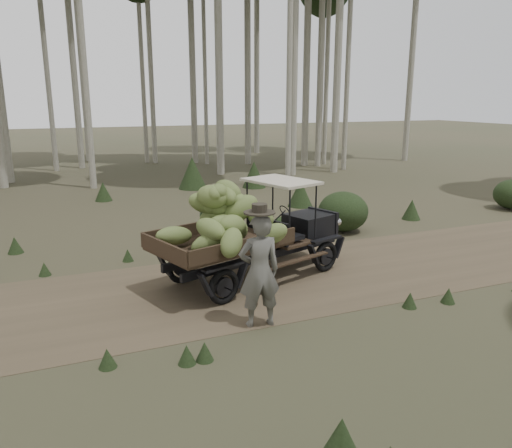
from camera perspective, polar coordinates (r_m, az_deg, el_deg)
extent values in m
plane|color=#473D2B|center=(10.19, -6.28, -7.68)|extent=(120.00, 120.00, 0.00)
cube|color=brown|center=(10.19, -6.28, -7.66)|extent=(70.00, 4.00, 0.01)
cube|color=black|center=(11.70, 5.99, -0.05)|extent=(1.14, 1.11, 0.50)
cube|color=black|center=(12.06, 7.64, 0.33)|extent=(0.37, 0.90, 0.57)
cube|color=black|center=(10.82, 1.29, -0.67)|extent=(0.46, 1.24, 0.50)
cube|color=#38281C|center=(10.07, -4.18, -2.39)|extent=(2.94, 2.36, 0.07)
cube|color=#38281C|center=(10.68, -6.81, -0.56)|extent=(2.45, 0.84, 0.29)
cube|color=#38281C|center=(9.40, -1.22, -2.53)|extent=(2.45, 0.84, 0.29)
cube|color=#38281C|center=(9.36, -10.53, -2.84)|extent=(0.56, 1.58, 0.29)
cube|color=#BEB29D|center=(10.86, 2.88, 4.91)|extent=(1.48, 1.80, 0.05)
cube|color=black|center=(10.99, -1.17, -2.80)|extent=(4.03, 1.38, 0.16)
cube|color=black|center=(10.49, 1.23, -3.65)|extent=(4.03, 1.38, 0.16)
torus|color=black|center=(12.23, 2.85, -2.12)|extent=(0.70, 0.33, 0.70)
torus|color=black|center=(11.26, 7.96, -3.70)|extent=(0.70, 0.33, 0.70)
torus|color=black|center=(10.58, -8.48, -4.90)|extent=(0.70, 0.33, 0.70)
torus|color=black|center=(9.44, -3.72, -7.18)|extent=(0.70, 0.33, 0.70)
sphere|color=beige|center=(12.38, 6.47, 0.94)|extent=(0.16, 0.16, 0.16)
sphere|color=beige|center=(11.84, 9.36, 0.23)|extent=(0.16, 0.16, 0.16)
ellipsoid|color=#5D703A|center=(10.29, -4.21, -0.92)|extent=(0.83, 0.54, 0.61)
ellipsoid|color=#5D703A|center=(10.10, -5.03, 0.64)|extent=(0.73, 0.87, 0.65)
ellipsoid|color=#5D703A|center=(9.98, -2.46, 2.44)|extent=(0.56, 0.80, 0.57)
ellipsoid|color=#5D703A|center=(9.91, -4.80, 3.39)|extent=(0.68, 0.77, 0.48)
ellipsoid|color=#5D703A|center=(10.71, -4.61, -0.05)|extent=(0.68, 0.86, 0.65)
ellipsoid|color=#5D703A|center=(9.60, -2.84, -0.19)|extent=(0.88, 0.80, 0.53)
ellipsoid|color=#5D703A|center=(9.86, -1.72, 1.84)|extent=(0.88, 0.52, 0.72)
ellipsoid|color=#5D703A|center=(9.85, -3.51, 3.34)|extent=(0.46, 0.77, 0.51)
ellipsoid|color=#5D703A|center=(10.31, -3.84, -0.81)|extent=(0.72, 0.70, 0.40)
ellipsoid|color=#5D703A|center=(9.58, -3.80, 0.00)|extent=(0.72, 0.46, 0.40)
ellipsoid|color=#5D703A|center=(9.98, -5.86, 2.40)|extent=(0.81, 0.50, 0.59)
ellipsoid|color=#5D703A|center=(9.69, -5.05, 3.11)|extent=(0.81, 0.75, 0.55)
ellipsoid|color=#5D703A|center=(9.86, -3.12, -1.54)|extent=(0.62, 0.79, 0.56)
ellipsoid|color=#5D703A|center=(9.94, 0.58, 0.65)|extent=(0.80, 0.59, 0.57)
ellipsoid|color=#5D703A|center=(10.13, -4.72, 2.41)|extent=(0.77, 0.58, 0.57)
ellipsoid|color=#5D703A|center=(9.77, -4.28, 3.62)|extent=(0.55, 0.78, 0.46)
ellipsoid|color=#5D703A|center=(9.75, -9.35, -1.32)|extent=(0.84, 0.51, 0.44)
ellipsoid|color=#5D703A|center=(9.33, -5.21, -0.61)|extent=(0.64, 0.88, 0.50)
ellipsoid|color=#5D703A|center=(9.92, -3.60, 1.94)|extent=(0.66, 0.46, 0.39)
ellipsoid|color=#5D703A|center=(9.95, -3.23, 3.81)|extent=(0.75, 0.79, 0.60)
ellipsoid|color=#5D703A|center=(9.34, -5.33, -2.00)|extent=(0.88, 0.49, 0.64)
ellipsoid|color=#5D703A|center=(9.92, -3.68, 0.28)|extent=(0.89, 0.70, 0.67)
ellipsoid|color=#5D703A|center=(9.99, -4.50, 2.34)|extent=(0.79, 0.64, 0.45)
ellipsoid|color=#5D703A|center=(9.69, -4.91, 3.48)|extent=(0.39, 0.62, 0.34)
ellipsoid|color=#5D703A|center=(10.29, -2.45, -0.61)|extent=(0.69, 0.52, 0.57)
ellipsoid|color=#5D703A|center=(10.09, -3.93, 0.86)|extent=(0.70, 0.81, 0.60)
ellipsoid|color=#5D703A|center=(9.10, -2.83, -2.14)|extent=(0.76, 0.89, 0.69)
ellipsoid|color=#5D703A|center=(9.73, 1.87, -1.16)|extent=(0.83, 0.76, 0.64)
imported|color=#5C5A54|center=(8.36, 0.38, -5.41)|extent=(0.76, 0.54, 1.96)
cylinder|color=#2C271F|center=(8.08, 0.39, 1.32)|extent=(0.57, 0.57, 0.03)
cylinder|color=#2C271F|center=(8.06, 0.40, 1.77)|extent=(0.29, 0.29, 0.16)
cylinder|color=#B2AD9E|center=(27.64, 10.67, 21.76)|extent=(0.27, 0.27, 15.01)
cylinder|color=#B2AD9E|center=(28.78, -23.41, 21.87)|extent=(0.27, 0.27, 16.27)
cylinder|color=#B2AD9E|center=(29.70, -6.04, 23.47)|extent=(0.22, 0.22, 17.15)
cylinder|color=#B2AD9E|center=(30.86, -13.11, 20.74)|extent=(0.25, 0.25, 14.90)
cylinder|color=#B2AD9E|center=(29.73, 8.29, 22.17)|extent=(0.26, 0.26, 15.89)
cylinder|color=#B2AD9E|center=(29.36, -20.53, 20.84)|extent=(0.34, 0.34, 15.16)
cylinder|color=#B2AD9E|center=(29.19, 5.98, 23.66)|extent=(0.39, 0.39, 17.18)
cylinder|color=#B2AD9E|center=(30.56, -12.21, 21.92)|extent=(0.28, 0.28, 16.03)
cylinder|color=#B2AD9E|center=(30.41, -7.45, 22.65)|extent=(0.36, 0.36, 16.56)
cylinder|color=#B2AD9E|center=(29.75, -0.99, 23.91)|extent=(0.35, 0.35, 17.54)
cylinder|color=#B2AD9E|center=(35.80, 0.08, 23.08)|extent=(0.36, 0.36, 18.54)
cylinder|color=#B2AD9E|center=(32.74, -19.80, 22.52)|extent=(0.35, 0.35, 17.86)
cylinder|color=#B2AD9E|center=(36.32, 7.67, 20.03)|extent=(0.26, 0.26, 15.01)
cylinder|color=#B2AD9E|center=(25.56, -4.36, 23.07)|extent=(0.37, 0.37, 15.44)
ellipsoid|color=#233319|center=(14.99, -4.69, 1.06)|extent=(0.93, 0.93, 0.74)
cone|color=#233319|center=(19.65, -17.07, 3.57)|extent=(0.64, 0.64, 0.71)
ellipsoid|color=#233319|center=(14.65, 9.92, 1.42)|extent=(1.44, 1.44, 1.15)
cone|color=#233319|center=(16.68, 17.36, 1.60)|extent=(0.58, 0.58, 0.65)
cone|color=#233319|center=(17.89, 5.09, 3.59)|extent=(0.89, 0.89, 0.99)
ellipsoid|color=#233319|center=(14.60, 2.98, 0.03)|extent=(0.51, 0.51, 0.41)
cone|color=#233319|center=(21.50, -7.29, 5.82)|extent=(1.21, 1.21, 1.35)
cone|color=#233319|center=(21.61, -0.23, 5.68)|extent=(1.01, 1.01, 1.13)
cone|color=#233319|center=(13.86, -25.84, -2.18)|extent=(0.38, 0.38, 0.42)
cone|color=#233319|center=(13.56, 5.65, -1.39)|extent=(0.27, 0.27, 0.30)
cone|color=#233319|center=(10.23, 21.12, -7.62)|extent=(0.27, 0.27, 0.30)
cone|color=#233319|center=(7.65, -5.89, -14.26)|extent=(0.27, 0.27, 0.30)
cone|color=#233319|center=(9.78, 17.17, -8.29)|extent=(0.27, 0.27, 0.30)
cone|color=#233319|center=(11.90, -23.03, -4.75)|extent=(0.27, 0.27, 0.30)
cone|color=#233319|center=(13.18, 4.81, -1.83)|extent=(0.27, 0.27, 0.30)
cone|color=#233319|center=(12.60, -5.40, -2.61)|extent=(0.27, 0.27, 0.30)
cone|color=#233319|center=(12.28, -14.45, -3.46)|extent=(0.27, 0.27, 0.30)
cone|color=#233319|center=(7.60, -7.92, -14.55)|extent=(0.27, 0.27, 0.30)
cone|color=#233319|center=(13.01, -1.37, -2.00)|extent=(0.27, 0.27, 0.30)
cone|color=#233319|center=(7.75, -16.64, -14.46)|extent=(0.27, 0.27, 0.30)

